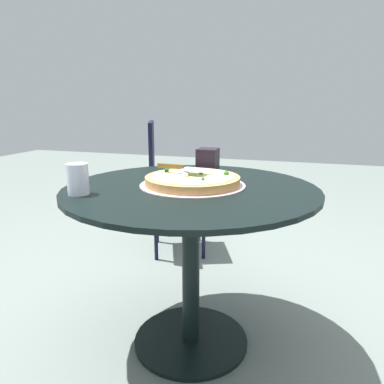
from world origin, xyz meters
The scene contains 7 objects.
ground_plane centered at (0.00, 0.00, 0.00)m, with size 10.00×10.00×0.00m, color slate.
patio_table centered at (0.00, 0.00, 0.52)m, with size 0.97×0.97×0.68m.
pizza_on_tray centered at (-0.02, 0.00, 0.70)m, with size 0.41×0.41×0.06m.
pizza_server centered at (-0.04, -0.05, 0.74)m, with size 0.09×0.21×0.02m.
drinking_cup centered at (0.23, -0.34, 0.74)m, with size 0.07×0.07×0.11m, color white.
napkin_dispenser centered at (-0.31, -0.02, 0.73)m, with size 0.10×0.09×0.11m, color black.
patio_chair_far centered at (-0.89, -0.45, 0.50)m, with size 0.48×0.48×0.87m.
Camera 1 is at (1.28, 0.41, 1.00)m, focal length 33.87 mm.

